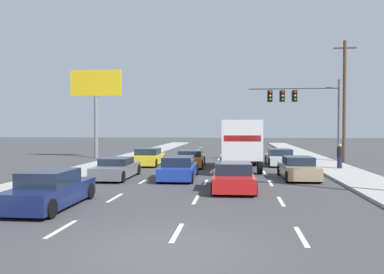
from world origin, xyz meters
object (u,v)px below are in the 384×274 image
Objects in this scene: traffic_signal_mast at (297,101)px; utility_pole_mid at (344,100)px; car_yellow at (148,157)px; car_silver at (280,158)px; pedestrian_mid_block at (340,156)px; car_red at (233,178)px; car_navy at (50,190)px; roadside_billboard at (96,93)px; car_blue at (179,169)px; car_gray at (116,169)px; box_truck at (240,142)px; car_orange at (191,159)px; car_tan at (298,169)px.

utility_pole_mid reaches higher than traffic_signal_mast.
car_yellow reaches higher than car_silver.
car_silver is at bearing 142.82° from pedestrian_mid_block.
car_red is at bearing -59.23° from car_yellow.
traffic_signal_mast is (11.88, 20.44, 4.51)m from car_navy.
roadside_billboard is at bearing 106.36° from car_navy.
car_silver is at bearing 52.32° from car_blue.
car_gray is 0.61× the size of traffic_signal_mast.
car_silver is (6.53, 8.46, -0.01)m from car_blue.
car_blue is at bearing -127.68° from car_silver.
car_silver is (3.04, 3.61, -1.35)m from box_truck.
traffic_signal_mast is at bearing 45.85° from car_gray.
car_red reaches higher than car_gray.
car_blue is 0.56× the size of roadside_billboard.
car_gray is 2.82× the size of pedestrian_mid_block.
utility_pole_mid reaches higher than car_navy.
car_orange is at bearing -147.33° from traffic_signal_mast.
pedestrian_mid_block is at bearing 45.35° from car_navy.
car_yellow is 1.09× the size of car_silver.
car_orange is 1.04× the size of car_red.
car_orange is 4.30m from box_truck.
roadside_billboard is at bearing 141.44° from car_tan.
traffic_signal_mast reaches higher than car_silver.
car_navy is 19.57m from pedestrian_mid_block.
pedestrian_mid_block reaches higher than car_blue.
car_blue is 1.09× the size of car_tan.
box_truck is at bearing -123.58° from traffic_signal_mast.
car_tan is at bearing 41.37° from car_navy.
car_orange is at bearing -165.56° from car_silver.
box_truck reaches higher than car_yellow.
roadside_billboard is (-6.62, 6.68, 5.52)m from car_yellow.
utility_pole_mid is at bearing 43.70° from car_blue.
car_gray is at bearing 152.75° from car_red.
roadside_billboard reaches higher than car_yellow.
traffic_signal_mast is at bearing -6.31° from roadside_billboard.
car_silver is 0.95× the size of car_tan.
traffic_signal_mast is at bearing 56.42° from box_truck.
roadside_billboard is at bearing 145.48° from box_truck.
utility_pole_mid is (15.61, 11.61, 4.59)m from car_gray.
car_navy is 0.58× the size of box_truck.
car_yellow is 0.59× the size of traffic_signal_mast.
car_blue reaches higher than car_silver.
roadside_billboard is (-13.62, 9.37, 4.19)m from box_truck.
car_orange is 0.54× the size of roadside_billboard.
car_orange is 0.57× the size of box_truck.
box_truck reaches higher than car_orange.
car_silver is 6.15m from traffic_signal_mast.
car_gray is 1.08× the size of car_red.
car_gray is 16.72m from roadside_billboard.
car_yellow is 0.56× the size of box_truck.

